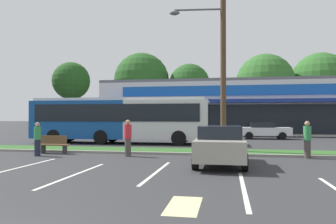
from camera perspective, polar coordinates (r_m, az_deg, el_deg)
name	(u,v)px	position (r m, az deg, el deg)	size (l,w,h in m)	color
grass_median	(158,151)	(18.01, -1.74, -6.73)	(56.00, 2.20, 0.12)	#2D5B23
curb_lip	(153,153)	(16.83, -2.62, -7.15)	(56.00, 0.24, 0.12)	gray
parking_stripe_0	(22,167)	(13.86, -24.02, -8.69)	(0.12, 4.80, 0.01)	silver
parking_stripe_1	(75,174)	(11.47, -15.81, -10.40)	(0.12, 4.80, 0.01)	silver
parking_stripe_2	(157,172)	(11.55, -1.99, -10.36)	(0.12, 4.80, 0.01)	silver
parking_stripe_3	(243,188)	(9.26, 12.98, -12.73)	(0.12, 4.80, 0.01)	silver
lot_arrow	(184,206)	(7.36, 2.75, -15.92)	(0.70, 1.60, 0.01)	beige
storefront_building	(227,108)	(39.78, 10.28, 0.68)	(27.41, 13.83, 5.87)	silver
tree_far_left	(71,81)	(51.69, -16.46, 5.19)	(5.62, 5.62, 10.12)	#473323
tree_left	(142,81)	(49.74, -4.60, 5.45)	(8.30, 8.30, 11.49)	#473323
tree_mid_left	(189,84)	(48.93, 3.74, 4.86)	(6.01, 6.01, 9.77)	#473323
tree_mid	(265,83)	(47.18, 16.52, 4.88)	(7.93, 7.93, 10.54)	#473323
tree_mid_right	(320,81)	(50.55, 24.93, 4.87)	(7.96, 7.96, 10.83)	#473323
utility_pole	(221,46)	(18.07, 9.13, 11.21)	(3.06, 2.40, 10.66)	#4C3826
city_bus	(120,119)	(23.86, -8.38, -1.16)	(12.83, 2.74, 3.25)	#144793
bus_stop_bench	(53,144)	(18.10, -19.30, -5.25)	(1.60, 0.45, 0.95)	brown
car_0	(264,130)	(29.37, 16.34, -3.07)	(4.30, 1.90, 1.41)	silver
car_1	(220,145)	(13.20, 9.09, -5.67)	(1.96, 4.36, 1.56)	#9E998C
pedestrian_near_bench	(37,139)	(17.26, -21.73, -4.39)	(0.33, 0.33, 1.64)	#1E2338
pedestrian_by_pole	(307,140)	(16.45, 23.04, -4.44)	(0.35, 0.35, 1.71)	#47423D
pedestrian_far	(128,138)	(16.02, -6.98, -4.49)	(0.36, 0.36, 1.77)	#47423D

